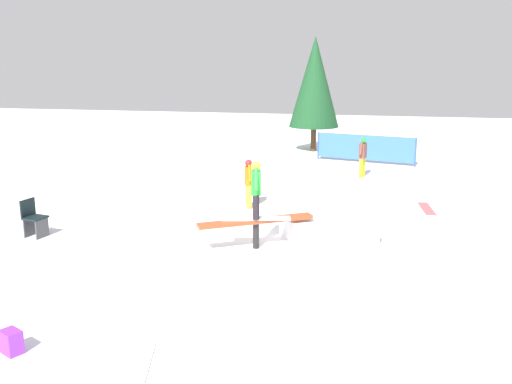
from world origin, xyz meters
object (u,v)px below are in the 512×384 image
Objects in this scene: loose_snowboard_white at (139,366)px; bystander_orange at (249,181)px; pine_tree_far at (315,82)px; loose_snowboard_coral at (427,209)px; main_rider_on_rail at (256,191)px; folding_chair at (34,219)px; bystander_brown at (363,155)px; rail_feature at (256,223)px; backpack_on_snow at (11,342)px.

bystander_orange is at bearing -11.45° from loose_snowboard_white.
loose_snowboard_coral is at bearing 114.11° from pine_tree_far.
main_rider_on_rail is 0.99× the size of loose_snowboard_white.
folding_chair is 0.18× the size of pine_tree_far.
bystander_brown is at bearing -24.95° from loose_snowboard_white.
folding_chair reaches higher than loose_snowboard_white.
bystander_brown is 0.91× the size of loose_snowboard_white.
rail_feature is 1.54× the size of loose_snowboard_white.
bystander_brown is at bearing -29.54° from folding_chair.
backpack_on_snow is at bearing -1.03° from bystander_brown.
loose_snowboard_coral is at bearing 42.73° from bystander_brown.
main_rider_on_rail is at bearing -49.41° from loose_snowboard_coral.
backpack_on_snow is at bearing 52.28° from main_rider_on_rail.
bystander_brown is 5.66m from bystander_orange.
bystander_brown is 14.04m from backpack_on_snow.
main_rider_on_rail is at bearing -87.47° from backpack_on_snow.
rail_feature is 1.70× the size of bystander_brown.
loose_snowboard_white is (0.53, 5.14, -0.55)m from rail_feature.
rail_feature is 5.19m from loose_snowboard_white.
loose_snowboard_white is 1.73× the size of folding_chair.
rail_feature is 1.55× the size of main_rider_on_rail.
main_rider_on_rail is 1.13× the size of loose_snowboard_coral.
loose_snowboard_white is at bearing -125.02° from folding_chair.
pine_tree_far is at bearing -14.90° from loose_snowboard_white.
folding_chair is (4.30, 3.56, -0.34)m from bystander_orange.
bystander_orange is at bearing -39.08° from folding_chair.
loose_snowboard_coral is (-3.92, -4.17, -0.55)m from rail_feature.
bystander_brown is at bearing 113.31° from pine_tree_far.
loose_snowboard_white is (-0.37, 8.46, -0.75)m from bystander_orange.
bystander_orange is at bearing -105.95° from rail_feature.
rail_feature is 1.76× the size of loose_snowboard_coral.
main_rider_on_rail is 8.42m from bystander_brown.
pine_tree_far is (-0.67, -10.12, 2.26)m from bystander_orange.
pine_tree_far is at bearing -162.10° from loose_snowboard_coral.
backpack_on_snow is (2.43, 5.15, -0.39)m from rail_feature.
loose_snowboard_white is 10.31m from loose_snowboard_coral.
bystander_brown is 13.56m from loose_snowboard_white.
backpack_on_snow is (1.53, 8.47, -0.59)m from bystander_orange.
pine_tree_far reaches higher than loose_snowboard_white.
rail_feature is at bearing 3.48° from bystander_brown.
main_rider_on_rail is at bearing -19.86° from loose_snowboard_white.
bystander_orange is at bearing -87.23° from main_rider_on_rail.
rail_feature is at bearing -76.03° from folding_chair.
pine_tree_far is at bearing 155.21° from bystander_orange.
bystander_brown is at bearing 127.59° from bystander_orange.
loose_snowboard_coral is at bearing -39.51° from loose_snowboard_white.
folding_chair reaches higher than backpack_on_snow.
backpack_on_snow is at bearing -31.21° from bystander_orange.
pine_tree_far is (0.23, -13.44, 1.74)m from main_rider_on_rail.
rail_feature is 1.74× the size of bystander_orange.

